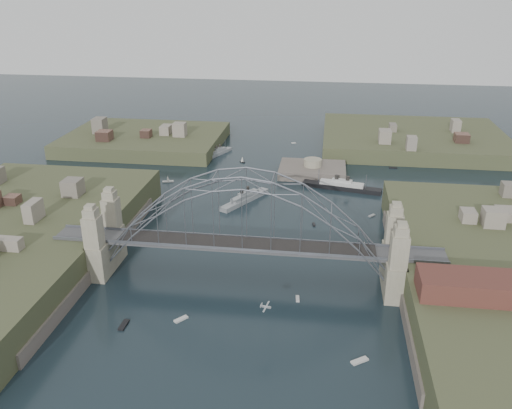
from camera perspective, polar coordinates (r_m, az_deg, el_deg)
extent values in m
plane|color=black|center=(118.15, -1.21, -7.85)|extent=(500.00, 500.00, 0.00)
cube|color=#48484A|center=(114.27, -1.24, -4.40)|extent=(84.00, 6.00, 0.70)
cube|color=slate|center=(111.39, -1.48, -4.85)|extent=(84.00, 0.25, 0.50)
cube|color=slate|center=(116.66, -1.01, -3.49)|extent=(84.00, 0.25, 0.50)
cube|color=black|center=(114.02, -1.24, -4.16)|extent=(55.20, 5.20, 0.35)
cube|color=gray|center=(118.37, -16.91, -3.99)|extent=(3.40, 3.40, 17.70)
cube|color=gray|center=(126.56, -15.12, -1.99)|extent=(3.40, 3.40, 17.70)
cube|color=gray|center=(109.34, 14.96, -6.09)|extent=(3.40, 3.40, 17.70)
cube|color=gray|center=(118.15, 14.45, -3.76)|extent=(3.40, 3.40, 17.70)
cube|color=gray|center=(124.55, -15.74, -4.97)|extent=(4.08, 13.80, 8.00)
cube|color=gray|center=(116.00, 14.46, -7.00)|extent=(4.08, 13.80, 8.00)
cube|color=#5A5149|center=(127.51, -17.26, -6.00)|extent=(6.00, 70.00, 4.00)
cube|color=#5A5149|center=(118.07, 16.26, -8.33)|extent=(6.00, 70.00, 4.00)
cube|color=#404529|center=(216.31, -11.79, 6.32)|extent=(60.00, 45.00, 9.00)
cube|color=#404529|center=(221.11, 16.42, 6.29)|extent=(70.00, 55.00, 9.50)
cube|color=#5A5149|center=(180.85, 6.04, 3.08)|extent=(22.00, 16.00, 7.00)
cylinder|color=gray|center=(179.32, 6.10, 4.49)|extent=(6.00, 6.00, 2.40)
cube|color=#592D26|center=(103.63, 22.47, -8.13)|extent=(20.00, 8.00, 4.00)
cube|color=#48484A|center=(96.40, 20.55, -17.11)|extent=(4.00, 22.00, 1.40)
cube|color=gray|center=(157.08, -1.19, 0.45)|extent=(12.08, 18.63, 1.77)
cube|color=gray|center=(156.58, -1.20, 0.90)|extent=(7.11, 10.51, 1.33)
cube|color=gray|center=(156.21, -1.20, 1.23)|extent=(3.71, 5.05, 0.88)
cylinder|color=black|center=(154.92, -1.52, 1.35)|extent=(0.95, 0.95, 1.77)
cylinder|color=black|center=(156.95, -0.89, 1.65)|extent=(0.95, 0.95, 1.77)
cylinder|color=slate|center=(151.73, -2.60, 0.77)|extent=(0.18, 0.18, 4.42)
cylinder|color=slate|center=(160.41, 0.12, 2.04)|extent=(0.18, 0.18, 4.42)
cube|color=gray|center=(200.95, -4.05, 5.45)|extent=(7.93, 14.43, 1.49)
cube|color=gray|center=(200.62, -4.06, 5.75)|extent=(4.74, 8.10, 1.12)
cube|color=gray|center=(200.38, -4.06, 5.98)|extent=(2.54, 3.86, 0.74)
cylinder|color=black|center=(199.38, -4.24, 6.08)|extent=(0.74, 0.74, 1.49)
cylinder|color=black|center=(201.00, -3.90, 6.23)|extent=(0.74, 0.74, 1.49)
cylinder|color=slate|center=(196.81, -4.83, 5.78)|extent=(0.15, 0.15, 3.72)
cylinder|color=slate|center=(203.72, -3.33, 6.42)|extent=(0.15, 0.15, 3.72)
cube|color=black|center=(168.66, 9.15, 1.76)|extent=(24.90, 8.54, 1.80)
cube|color=silver|center=(168.18, 9.18, 2.19)|extent=(13.84, 5.36, 1.35)
cube|color=silver|center=(167.83, 9.20, 2.52)|extent=(6.44, 3.12, 0.90)
cylinder|color=black|center=(167.87, 8.64, 2.84)|extent=(1.21, 1.21, 1.80)
cylinder|color=black|center=(167.28, 9.80, 2.69)|extent=(1.21, 1.21, 1.80)
cylinder|color=slate|center=(169.05, 6.75, 3.01)|extent=(0.18, 0.18, 4.50)
cylinder|color=slate|center=(166.55, 11.71, 2.37)|extent=(0.18, 0.18, 4.50)
cube|color=#ACB0B4|center=(95.61, 1.09, -10.92)|extent=(1.82, 0.62, 0.31)
cube|color=#ACB0B4|center=(95.58, 1.10, -10.89)|extent=(0.89, 3.58, 0.07)
cube|color=#ACB0B4|center=(95.73, 0.57, -10.74)|extent=(0.36, 1.13, 0.39)
cube|color=silver|center=(133.38, -6.29, -4.11)|extent=(0.89, 2.48, 0.45)
cylinder|color=slate|center=(132.91, -6.31, -3.71)|extent=(0.08, 0.08, 2.20)
cone|color=silver|center=(132.91, -6.31, -3.71)|extent=(1.04, 1.27, 1.92)
cube|color=silver|center=(143.02, 6.22, -2.17)|extent=(0.96, 1.99, 0.45)
cube|color=silver|center=(105.76, -8.04, -12.09)|extent=(2.56, 2.76, 0.45)
cube|color=silver|center=(151.00, 12.31, -1.18)|extent=(2.07, 2.21, 0.45)
cube|color=silver|center=(175.03, -9.41, 2.43)|extent=(3.78, 2.31, 0.45)
cylinder|color=slate|center=(174.67, -9.44, 2.76)|extent=(0.08, 0.08, 2.20)
cone|color=silver|center=(174.67, -9.44, 2.76)|extent=(1.50, 1.36, 1.92)
cube|color=silver|center=(162.90, 0.03, 1.18)|extent=(1.22, 1.54, 0.45)
cube|color=silver|center=(96.70, 11.05, -16.14)|extent=(3.22, 2.70, 0.45)
cube|color=silver|center=(191.85, -1.47, 4.58)|extent=(2.04, 1.89, 0.45)
cylinder|color=slate|center=(191.52, -1.48, 4.87)|extent=(0.08, 0.08, 2.20)
cone|color=silver|center=(191.52, -1.48, 4.87)|extent=(1.59, 1.57, 1.92)
cube|color=silver|center=(132.51, 11.45, -4.65)|extent=(2.60, 0.94, 0.45)
cylinder|color=slate|center=(132.04, 11.48, -4.24)|extent=(0.08, 0.08, 2.20)
cone|color=silver|center=(132.04, 11.48, -4.24)|extent=(1.28, 1.05, 1.92)
cube|color=silver|center=(106.25, -13.99, -12.43)|extent=(1.16, 3.36, 0.45)
cube|color=silver|center=(215.45, 4.05, 6.59)|extent=(1.89, 1.15, 0.45)
cube|color=silver|center=(153.72, -13.64, -0.87)|extent=(2.52, 1.34, 0.45)
cube|color=silver|center=(153.56, -13.65, -0.73)|extent=(1.56, 1.00, 0.40)
cylinder|color=black|center=(153.39, -13.67, -0.58)|extent=(0.16, 0.16, 0.70)
cube|color=silver|center=(111.02, 4.48, -10.05)|extent=(0.91, 2.17, 0.45)
cube|color=silver|center=(191.72, 14.49, 3.82)|extent=(2.78, 0.98, 0.45)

